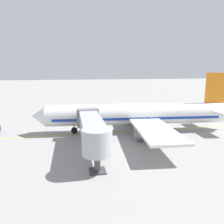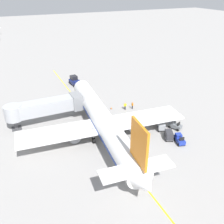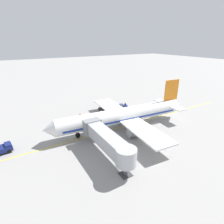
# 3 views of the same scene
# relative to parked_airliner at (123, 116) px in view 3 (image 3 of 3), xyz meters

# --- Properties ---
(ground_plane) EXTENTS (400.00, 400.00, 0.00)m
(ground_plane) POSITION_rel_parked_airliner_xyz_m (0.24, 1.85, -3.19)
(ground_plane) COLOR gray
(gate_lead_in_line) EXTENTS (0.24, 80.00, 0.01)m
(gate_lead_in_line) POSITION_rel_parked_airliner_xyz_m (0.24, 1.85, -3.18)
(gate_lead_in_line) COLOR gold
(gate_lead_in_line) RESTS_ON ground
(parked_airliner) EXTENTS (30.35, 37.35, 10.63)m
(parked_airliner) POSITION_rel_parked_airliner_xyz_m (0.00, 0.00, 0.00)
(parked_airliner) COLOR white
(parked_airliner) RESTS_ON ground
(jet_bridge) EXTENTS (14.99, 3.50, 4.98)m
(jet_bridge) POSITION_rel_parked_airliner_xyz_m (-8.45, 9.22, 0.27)
(jet_bridge) COLOR #A8AAAF
(jet_bridge) RESTS_ON ground
(baggage_tug_lead) EXTENTS (1.87, 2.74, 1.62)m
(baggage_tug_lead) POSITION_rel_parked_airliner_xyz_m (11.34, -7.80, -2.47)
(baggage_tug_lead) COLOR #1E339E
(baggage_tug_lead) RESTS_ON ground
(baggage_tug_trailing) EXTENTS (2.13, 2.77, 1.62)m
(baggage_tug_trailing) POSITION_rel_parked_airliner_xyz_m (13.56, -3.52, -2.47)
(baggage_tug_trailing) COLOR slate
(baggage_tug_trailing) RESTS_ON ground
(baggage_cart_front) EXTENTS (2.11, 2.92, 1.58)m
(baggage_cart_front) POSITION_rel_parked_airliner_xyz_m (11.24, -0.04, -2.24)
(baggage_cart_front) COLOR #4C4C51
(baggage_cart_front) RESTS_ON ground
(baggage_cart_second_in_train) EXTENTS (2.11, 2.92, 1.58)m
(baggage_cart_second_in_train) POSITION_rel_parked_airliner_xyz_m (10.88, -2.87, -2.24)
(baggage_cart_second_in_train) COLOR #4C4C51
(baggage_cart_second_in_train) RESTS_ON ground
(baggage_cart_third_in_train) EXTENTS (2.11, 2.92, 1.58)m
(baggage_cart_third_in_train) POSITION_rel_parked_airliner_xyz_m (10.28, -6.10, -2.24)
(baggage_cart_third_in_train) COLOR #4C4C51
(baggage_cart_third_in_train) RESTS_ON ground
(ground_crew_wing_walker) EXTENTS (0.68, 0.41, 1.69)m
(ground_crew_wing_walker) POSITION_rel_parked_airliner_xyz_m (9.24, 1.16, -2.23)
(ground_crew_wing_walker) COLOR #232328
(ground_crew_wing_walker) RESTS_ON ground
(ground_crew_loader) EXTENTS (0.73, 0.31, 1.69)m
(ground_crew_loader) POSITION_rel_parked_airliner_xyz_m (8.53, 7.59, -2.23)
(ground_crew_loader) COLOR #232328
(ground_crew_loader) RESTS_ON ground
(ground_crew_marshaller) EXTENTS (0.27, 0.73, 1.69)m
(ground_crew_marshaller) POSITION_rel_parked_airliner_xyz_m (10.17, 7.23, -2.23)
(ground_crew_marshaller) COLOR #232328
(ground_crew_marshaller) RESTS_ON ground
(safety_cone_nose_left) EXTENTS (0.36, 0.36, 0.59)m
(safety_cone_nose_left) POSITION_rel_parked_airliner_xyz_m (9.57, 9.50, -2.90)
(safety_cone_nose_left) COLOR black
(safety_cone_nose_left) RESTS_ON ground
(safety_cone_nose_right) EXTENTS (0.36, 0.36, 0.59)m
(safety_cone_nose_right) POSITION_rel_parked_airliner_xyz_m (5.86, 9.19, -2.90)
(safety_cone_nose_right) COLOR black
(safety_cone_nose_right) RESTS_ON ground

